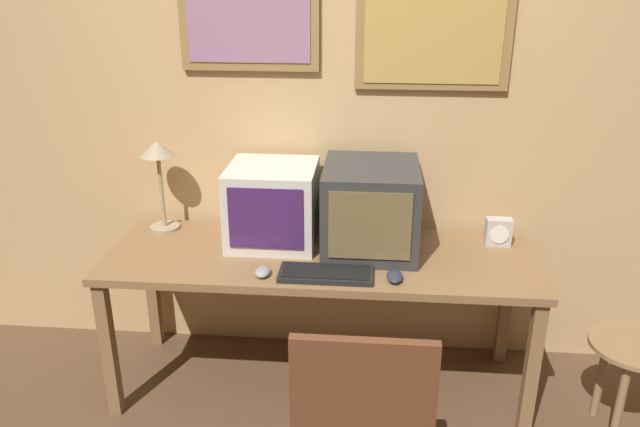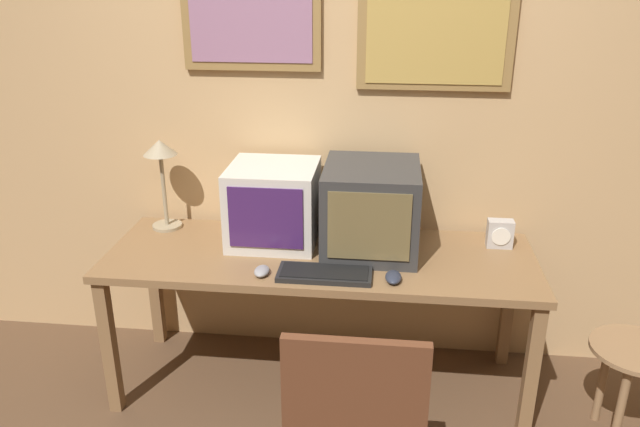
% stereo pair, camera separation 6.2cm
% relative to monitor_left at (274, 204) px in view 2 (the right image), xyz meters
% --- Properties ---
extents(wall_back, '(8.00, 0.08, 2.60)m').
position_rel_monitor_left_xyz_m(wall_back, '(0.23, 0.28, 0.40)').
color(wall_back, tan).
rests_on(wall_back, ground_plane).
extents(desk, '(1.96, 0.68, 0.72)m').
position_rel_monitor_left_xyz_m(desk, '(0.23, -0.13, -0.26)').
color(desk, olive).
rests_on(desk, ground_plane).
extents(monitor_left, '(0.41, 0.40, 0.37)m').
position_rel_monitor_left_xyz_m(monitor_left, '(0.00, 0.00, 0.00)').
color(monitor_left, beige).
rests_on(monitor_left, desk).
extents(monitor_right, '(0.43, 0.48, 0.40)m').
position_rel_monitor_left_xyz_m(monitor_right, '(0.46, -0.04, 0.01)').
color(monitor_right, '#333333').
rests_on(monitor_right, desk).
extents(keyboard_main, '(0.40, 0.17, 0.03)m').
position_rel_monitor_left_xyz_m(keyboard_main, '(0.28, -0.35, -0.17)').
color(keyboard_main, black).
rests_on(keyboard_main, desk).
extents(mouse_near_keyboard, '(0.07, 0.12, 0.04)m').
position_rel_monitor_left_xyz_m(mouse_near_keyboard, '(0.57, -0.36, -0.17)').
color(mouse_near_keyboard, '#282D3D').
rests_on(mouse_near_keyboard, desk).
extents(mouse_far_corner, '(0.06, 0.10, 0.03)m').
position_rel_monitor_left_xyz_m(mouse_far_corner, '(0.01, -0.36, -0.17)').
color(mouse_far_corner, gray).
rests_on(mouse_far_corner, desk).
extents(desk_clock, '(0.12, 0.07, 0.13)m').
position_rel_monitor_left_xyz_m(desk_clock, '(1.06, 0.04, -0.12)').
color(desk_clock, '#B7B2AD').
rests_on(desk_clock, desk).
extents(desk_lamp, '(0.16, 0.16, 0.45)m').
position_rel_monitor_left_xyz_m(desk_lamp, '(-0.57, 0.10, 0.16)').
color(desk_lamp, tan).
rests_on(desk_lamp, desk).
extents(side_stool, '(0.38, 0.38, 0.47)m').
position_rel_monitor_left_xyz_m(side_stool, '(1.59, -0.36, -0.54)').
color(side_stool, '#8E6B47').
rests_on(side_stool, ground_plane).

